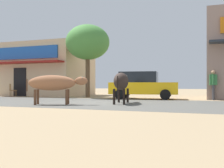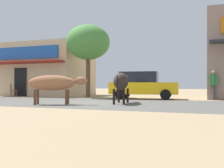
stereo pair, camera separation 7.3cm
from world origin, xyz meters
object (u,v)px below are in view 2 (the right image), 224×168
object	(u,v)px
roadside_tree	(88,43)
pedestrian_by_shop	(214,83)
cow_far_dark	(121,82)
parked_hatchback_car	(143,85)
cafe_chair_near_tree	(13,89)
cow_near_brown	(53,83)

from	to	relation	value
roadside_tree	pedestrian_by_shop	world-z (taller)	roadside_tree
cow_far_dark	pedestrian_by_shop	world-z (taller)	pedestrian_by_shop
cow_far_dark	parked_hatchback_car	bearing A→B (deg)	90.90
cow_far_dark	cafe_chair_near_tree	distance (m)	10.57
roadside_tree	parked_hatchback_car	xyz separation A→B (m)	(3.94, -0.57, -2.87)
pedestrian_by_shop	cafe_chair_near_tree	size ratio (longest dim) A/B	1.81
roadside_tree	parked_hatchback_car	distance (m)	4.90
parked_hatchback_car	cow_far_dark	distance (m)	4.13
roadside_tree	cow_near_brown	size ratio (longest dim) A/B	1.89
pedestrian_by_shop	roadside_tree	bearing A→B (deg)	177.71
parked_hatchback_car	cow_near_brown	size ratio (longest dim) A/B	1.62
roadside_tree	parked_hatchback_car	world-z (taller)	roadside_tree
roadside_tree	cow_far_dark	distance (m)	6.73
parked_hatchback_car	roadside_tree	bearing A→B (deg)	171.82
cow_far_dark	cow_near_brown	bearing A→B (deg)	-145.94
roadside_tree	cow_near_brown	distance (m)	7.14
roadside_tree	cow_far_dark	world-z (taller)	roadside_tree
cow_near_brown	cafe_chair_near_tree	distance (m)	9.23
cow_near_brown	parked_hatchback_car	bearing A→B (deg)	66.95
parked_hatchback_car	cow_far_dark	bearing A→B (deg)	-89.10
roadside_tree	cow_near_brown	xyz separation A→B (m)	(1.44, -6.42, -2.77)
cow_near_brown	pedestrian_by_shop	size ratio (longest dim) A/B	1.56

